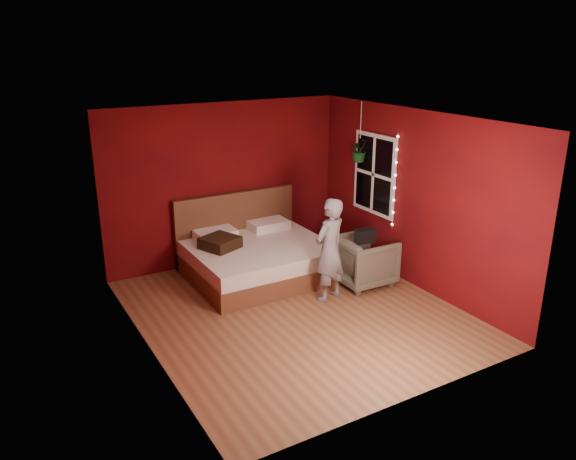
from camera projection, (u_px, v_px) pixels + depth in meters
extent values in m
plane|color=brown|center=(296.00, 312.00, 7.63)|extent=(4.50, 4.50, 0.00)
cube|color=#6A0C0B|center=(225.00, 184.00, 9.06)|extent=(4.00, 0.02, 2.60)
cube|color=#6A0C0B|center=(418.00, 285.00, 5.36)|extent=(4.00, 0.02, 2.60)
cube|color=#6A0C0B|center=(142.00, 249.00, 6.25)|extent=(0.02, 4.50, 2.60)
cube|color=#6A0C0B|center=(415.00, 200.00, 8.16)|extent=(0.02, 4.50, 2.60)
cube|color=white|center=(297.00, 118.00, 6.78)|extent=(4.00, 4.50, 0.02)
cube|color=white|center=(374.00, 174.00, 8.81)|extent=(0.04, 0.97, 1.27)
cube|color=black|center=(374.00, 174.00, 8.81)|extent=(0.02, 0.85, 1.15)
cube|color=white|center=(373.00, 174.00, 8.80)|extent=(0.03, 0.05, 1.15)
cube|color=white|center=(373.00, 174.00, 8.80)|extent=(0.03, 0.85, 0.05)
cylinder|color=silver|center=(395.00, 182.00, 8.37)|extent=(0.01, 0.01, 1.45)
sphere|color=#FFF2CC|center=(392.00, 224.00, 8.59)|extent=(0.04, 0.04, 0.04)
sphere|color=#FFF2CC|center=(393.00, 212.00, 8.53)|extent=(0.04, 0.04, 0.04)
sphere|color=#FFF2CC|center=(394.00, 200.00, 8.46)|extent=(0.04, 0.04, 0.04)
sphere|color=#FFF2CC|center=(395.00, 188.00, 8.40)|extent=(0.04, 0.04, 0.04)
sphere|color=#FFF2CC|center=(395.00, 175.00, 8.34)|extent=(0.04, 0.04, 0.04)
sphere|color=#FFF2CC|center=(396.00, 162.00, 8.28)|extent=(0.04, 0.04, 0.04)
sphere|color=#FFF2CC|center=(397.00, 150.00, 8.21)|extent=(0.04, 0.04, 0.04)
sphere|color=#FFF2CC|center=(398.00, 136.00, 8.15)|extent=(0.04, 0.04, 0.04)
cube|color=brown|center=(260.00, 268.00, 8.71)|extent=(2.10, 1.79, 0.29)
cube|color=white|center=(260.00, 252.00, 8.63)|extent=(2.06, 1.75, 0.23)
cube|color=brown|center=(236.00, 226.00, 9.27)|extent=(2.10, 0.08, 1.16)
cube|color=white|center=(215.00, 234.00, 8.83)|extent=(0.63, 0.40, 0.15)
cube|color=white|center=(268.00, 225.00, 9.28)|extent=(0.63, 0.40, 0.15)
imported|color=gray|center=(330.00, 250.00, 7.79)|extent=(0.62, 0.50, 1.48)
imported|color=#64634F|center=(364.00, 261.00, 8.40)|extent=(0.83, 0.80, 0.74)
cube|color=black|center=(365.00, 236.00, 8.05)|extent=(0.30, 0.18, 0.20)
cube|color=black|center=(220.00, 243.00, 8.44)|extent=(0.64, 0.64, 0.17)
cylinder|color=silver|center=(361.00, 120.00, 8.74)|extent=(0.01, 0.01, 0.57)
imported|color=#164E1B|center=(360.00, 150.00, 8.89)|extent=(0.37, 0.34, 0.38)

